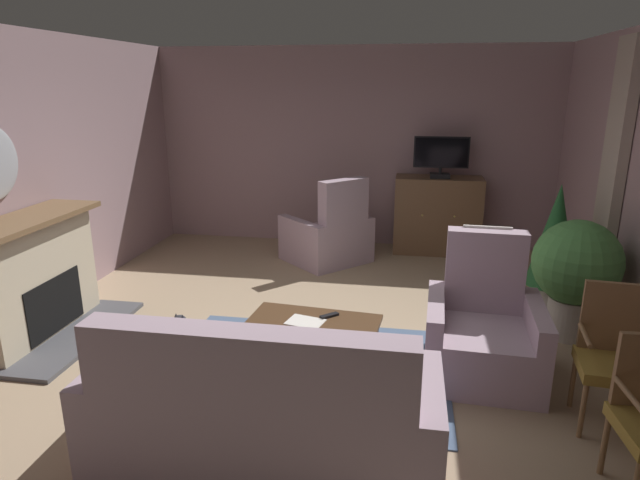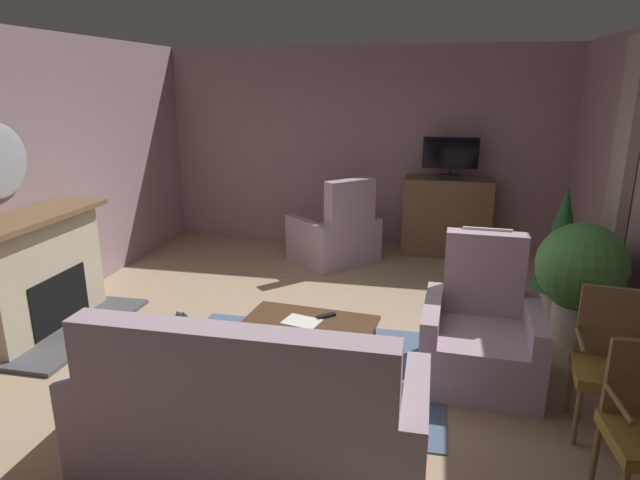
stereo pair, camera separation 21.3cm
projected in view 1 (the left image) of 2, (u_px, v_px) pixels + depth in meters
The scene contains 18 objects.
ground_plane at pixel (311, 345), 4.99m from camera, with size 6.33×7.34×0.04m, color tan.
wall_back at pixel (353, 148), 7.83m from camera, with size 6.33×0.10×2.84m, color gray.
wall_left at pixel (5, 183), 5.05m from camera, with size 0.10×7.34×2.84m, color gray.
curtain_panel_far at pixel (614, 164), 5.25m from camera, with size 0.10×0.44×2.38m, color #B2A393.
rug_central at pixel (306, 368), 4.54m from camera, with size 2.36×1.77×0.01m, color slate.
fireplace at pixel (33, 281), 5.01m from camera, with size 0.90×1.61×1.15m.
tv_cabinet at pixel (437, 217), 7.55m from camera, with size 1.19×0.53×1.08m.
television at pixel (441, 156), 7.26m from camera, with size 0.74×0.20×0.56m.
coffee_table at pixel (314, 324), 4.55m from camera, with size 1.14×0.59×0.40m.
tv_remote at pixel (329, 316), 4.59m from camera, with size 0.17×0.05×0.02m, color black.
folded_newspaper at pixel (305, 322), 4.49m from camera, with size 0.30×0.22×0.01m, color silver.
sofa_floral at pixel (262, 418), 3.30m from camera, with size 2.17×0.86×1.05m.
armchair_by_fireplace at pixel (483, 333), 4.40m from camera, with size 0.96×0.95×1.16m.
armchair_near_window at pixel (329, 237), 7.18m from camera, with size 1.31×1.31×1.16m.
side_chair_mid_row at pixel (615, 354), 3.71m from camera, with size 0.52×0.48×1.00m.
potted_plant_small_fern_corner at pixel (576, 269), 4.95m from camera, with size 0.79×0.79×1.13m.
potted_plant_on_hearth_side at pixel (555, 243), 5.52m from camera, with size 0.51×0.51×1.36m.
cat at pixel (168, 333), 4.97m from camera, with size 0.25×0.69×0.21m.
Camera 1 is at (0.83, -4.44, 2.32)m, focal length 30.18 mm.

